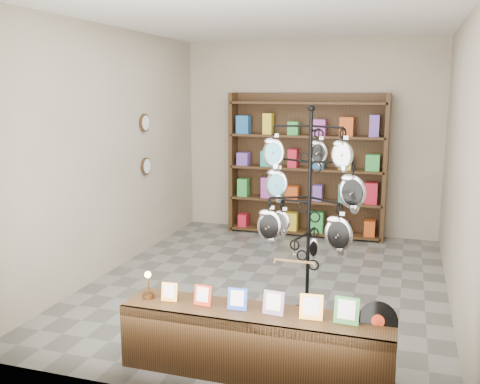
# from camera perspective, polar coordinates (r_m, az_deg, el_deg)

# --- Properties ---
(ground) EXTENTS (5.00, 5.00, 0.00)m
(ground) POSITION_cam_1_polar(r_m,az_deg,el_deg) (6.40, 3.02, -9.68)
(ground) COLOR slate
(ground) RESTS_ON ground
(room_envelope) EXTENTS (5.00, 5.00, 5.00)m
(room_envelope) POSITION_cam_1_polar(r_m,az_deg,el_deg) (6.01, 3.20, 7.08)
(room_envelope) COLOR #AFA58D
(room_envelope) RESTS_ON ground
(display_tree) EXTENTS (1.08, 0.96, 2.11)m
(display_tree) POSITION_cam_1_polar(r_m,az_deg,el_deg) (5.22, 7.40, -0.58)
(display_tree) COLOR black
(display_tree) RESTS_ON ground
(front_shelf) EXTENTS (2.16, 0.44, 0.76)m
(front_shelf) POSITION_cam_1_polar(r_m,az_deg,el_deg) (4.41, 1.64, -15.78)
(front_shelf) COLOR black
(front_shelf) RESTS_ON ground
(back_shelving) EXTENTS (2.42, 0.36, 2.20)m
(back_shelving) POSITION_cam_1_polar(r_m,az_deg,el_deg) (8.33, 7.08, 2.38)
(back_shelving) COLOR black
(back_shelving) RESTS_ON ground
(wall_clocks) EXTENTS (0.03, 0.24, 0.84)m
(wall_clocks) POSITION_cam_1_polar(r_m,az_deg,el_deg) (7.50, -10.05, 4.99)
(wall_clocks) COLOR black
(wall_clocks) RESTS_ON ground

